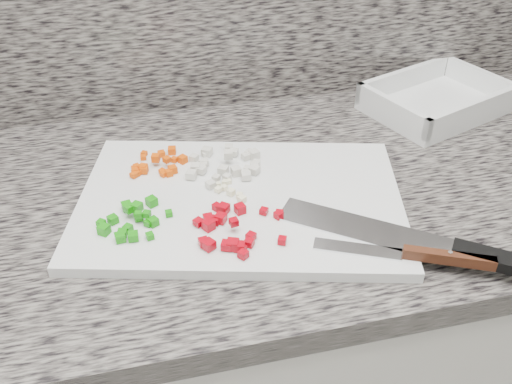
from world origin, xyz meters
TOP-DOWN VIEW (x-y plane):
  - cabinet at (0.00, 1.44)m, footprint 3.92×0.62m
  - countertop at (0.00, 1.44)m, footprint 3.96×0.64m
  - cutting_board at (0.01, 1.39)m, footprint 0.56×0.45m
  - carrot_pile at (-0.11, 1.50)m, footprint 0.10×0.08m
  - onion_pile at (0.00, 1.47)m, footprint 0.13×0.12m
  - green_pepper_pile at (-0.16, 1.36)m, footprint 0.11×0.09m
  - red_pepper_pile at (-0.03, 1.31)m, footprint 0.13×0.13m
  - garlic_pile at (-0.01, 1.40)m, footprint 0.04×0.06m
  - chef_knife at (0.27, 1.19)m, footprint 0.35×0.28m
  - paring_knife at (0.22, 1.19)m, footprint 0.22×0.12m
  - tray at (0.46, 1.61)m, footprint 0.31×0.27m

SIDE VIEW (x-z plane):
  - cabinet at x=0.00m, z-range 0.00..0.86m
  - countertop at x=0.00m, z-range 0.86..0.90m
  - cutting_board at x=0.01m, z-range 0.90..0.92m
  - tray at x=0.46m, z-range 0.89..0.95m
  - garlic_pile at x=-0.01m, z-range 0.92..0.93m
  - chef_knife at x=0.27m, z-range 0.91..0.93m
  - paring_knife at x=0.22m, z-range 0.91..0.93m
  - carrot_pile at x=-0.11m, z-range 0.91..0.93m
  - red_pepper_pile at x=-0.03m, z-range 0.91..0.93m
  - onion_pile at x=0.00m, z-range 0.91..0.94m
  - green_pepper_pile at x=-0.16m, z-range 0.91..0.94m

